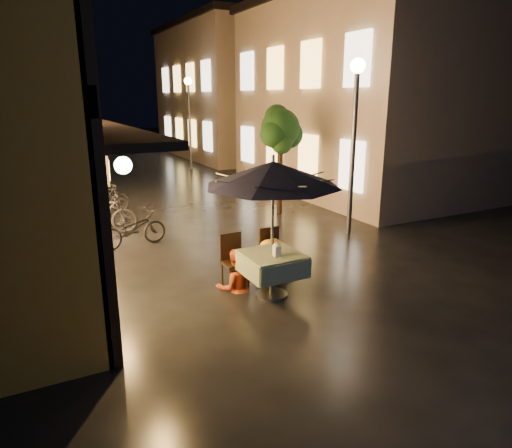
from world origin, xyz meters
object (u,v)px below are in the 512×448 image
person_orange (235,250)px  bicycle_0 (132,229)px  patio_umbrella (273,174)px  table_lantern (277,248)px  person_yellow (272,240)px  cafe_table (272,264)px  streetlamp_near (355,116)px

person_orange → bicycle_0: bearing=-62.8°
patio_umbrella → table_lantern: size_ratio=9.84×
person_orange → person_yellow: 0.77m
cafe_table → person_yellow: (0.32, 0.58, 0.21)m
cafe_table → table_lantern: size_ratio=3.96×
patio_umbrella → table_lantern: bearing=-90.0°
cafe_table → person_orange: bearing=128.4°
streetlamp_near → patio_umbrella: (-3.62, -2.46, -0.77)m
table_lantern → person_orange: 0.86m
patio_umbrella → person_orange: 1.58m
table_lantern → person_yellow: bearing=66.5°
patio_umbrella → person_yellow: size_ratio=1.53×
bicycle_0 → person_orange: bearing=-171.0°
patio_umbrella → table_lantern: 1.24m
cafe_table → table_lantern: (0.00, -0.16, 0.33)m
cafe_table → patio_umbrella: (0.00, 0.00, 1.56)m
cafe_table → streetlamp_near: bearing=34.2°
streetlamp_near → person_yellow: size_ratio=2.64×
person_orange → person_yellow: person_yellow is taller
streetlamp_near → table_lantern: size_ratio=16.92×
person_orange → bicycle_0: person_orange is taller
cafe_table → person_orange: person_orange is taller
patio_umbrella → bicycle_0: bearing=112.0°
table_lantern → person_yellow: (0.32, 0.74, -0.12)m
person_yellow → bicycle_0: 3.75m
table_lantern → bicycle_0: (-1.54, 3.98, -0.49)m
table_lantern → person_orange: bearing=121.7°
streetlamp_near → table_lantern: (-3.62, -2.62, -2.00)m
table_lantern → bicycle_0: table_lantern is taller
cafe_table → bicycle_0: bearing=112.0°
person_orange → patio_umbrella: bearing=137.1°
table_lantern → person_orange: person_orange is taller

